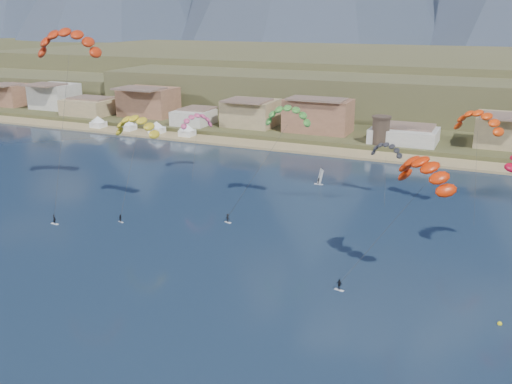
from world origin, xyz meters
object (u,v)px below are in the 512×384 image
Objects in this scene: watchtower at (381,130)px; windsurfer at (319,180)px; kitesurfer_green at (287,113)px; kitesurfer_orange at (426,168)px; kitesurfer_red at (67,38)px; buoy at (500,324)px; kitesurfer_yellow at (136,123)px.

watchtower is 42.31m from windsurfer.
watchtower is 62.37m from kitesurfer_green.
kitesurfer_orange is 5.84× the size of windsurfer.
kitesurfer_green is at bearing -94.90° from windsurfer.
kitesurfer_red is 48.24m from kitesurfer_green.
kitesurfer_red is at bearing -145.43° from windsurfer.
kitesurfer_green is 26.80m from windsurfer.
kitesurfer_red is 64.98m from windsurfer.
watchtower is at bearing 82.84° from kitesurfer_green.
watchtower is at bearing 110.95° from buoy.
watchtower is 94.00m from kitesurfer_red.
kitesurfer_red reaches higher than buoy.
buoy is at bearing -13.12° from kitesurfer_red.
kitesurfer_green is (-31.00, 24.72, 1.99)m from kitesurfer_orange.
kitesurfer_red is at bearing -163.85° from kitesurfer_green.
kitesurfer_green is at bearing 141.43° from kitesurfer_orange.
kitesurfer_orange is at bearing -9.02° from kitesurfer_red.
kitesurfer_orange is 23.60m from buoy.
kitesurfer_orange reaches higher than watchtower.
kitesurfer_orange is (23.42, -85.05, 11.94)m from watchtower.
kitesurfer_orange is (75.17, -11.93, -16.56)m from kitesurfer_red.
kitesurfer_orange is 39.70m from kitesurfer_green.
windsurfer is at bearing -98.18° from watchtower.
kitesurfer_yellow is at bearing 1.17° from kitesurfer_red.
kitesurfer_red is 1.84× the size of kitesurfer_yellow.
kitesurfer_orange is 36.13× the size of buoy.
kitesurfer_red is 96.39m from buoy.
watchtower is 0.40× the size of kitesurfer_yellow.
buoy is at bearing -16.06° from kitesurfer_yellow.
windsurfer is at bearing 124.06° from kitesurfer_orange.
kitesurfer_orange is at bearing -74.60° from watchtower.
windsurfer is (-5.97, -41.57, -5.15)m from watchtower.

